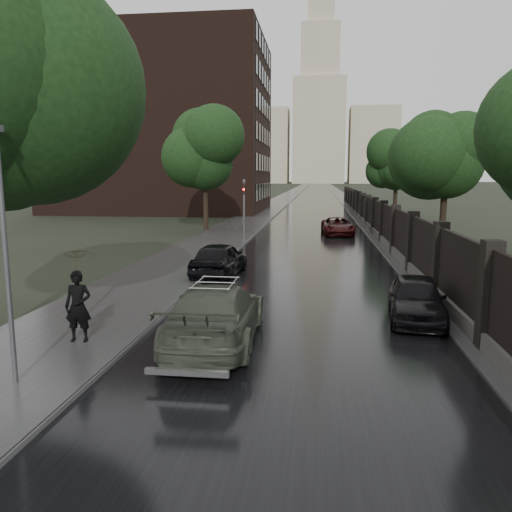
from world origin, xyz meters
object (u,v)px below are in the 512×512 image
object	(u,v)px
tree_right_c	(397,168)
car_right_far	(338,226)
hatchback_left	(220,259)
car_right_near	(416,298)
pedestrian_umbrella	(76,268)
traffic_light	(244,204)
volga_sedan	(216,314)
tree_left_far	(205,162)
lamp_post	(6,257)
tree_right_b	(446,162)

from	to	relation	value
tree_right_c	car_right_far	distance (m)	13.07
hatchback_left	car_right_near	size ratio (longest dim) A/B	1.12
car_right_near	hatchback_left	bearing A→B (deg)	147.33
car_right_far	tree_right_c	bearing A→B (deg)	59.06
pedestrian_umbrella	hatchback_left	bearing A→B (deg)	72.86
car_right_near	car_right_far	distance (m)	21.58
tree_right_c	car_right_far	size ratio (longest dim) A/B	1.53
car_right_near	traffic_light	bearing A→B (deg)	120.32
car_right_near	tree_right_c	bearing A→B (deg)	89.42
volga_sedan	car_right_far	xyz separation A→B (m)	(3.93, 24.25, -0.12)
tree_right_c	traffic_light	world-z (taller)	tree_right_c
tree_left_far	car_right_far	world-z (taller)	tree_left_far
car_right_near	volga_sedan	bearing A→B (deg)	-146.74
tree_right_c	car_right_near	xyz separation A→B (m)	(-4.10, -32.53, -4.30)
tree_right_c	hatchback_left	size ratio (longest dim) A/B	1.63
tree_left_far	pedestrian_umbrella	distance (m)	26.34
traffic_light	car_right_far	world-z (taller)	traffic_light
lamp_post	traffic_light	size ratio (longest dim) A/B	1.28
traffic_light	pedestrian_umbrella	bearing A→B (deg)	-92.70
tree_left_far	volga_sedan	xyz separation A→B (m)	(5.98, -25.25, -4.48)
tree_right_b	traffic_light	bearing A→B (deg)	165.76
tree_left_far	volga_sedan	world-z (taller)	tree_left_far
tree_right_c	traffic_light	xyz separation A→B (m)	(-11.80, -15.01, -2.55)
traffic_light	hatchback_left	distance (m)	11.94
car_right_far	car_right_near	bearing A→B (deg)	-90.10
hatchback_left	car_right_near	xyz separation A→B (m)	(7.00, -5.72, -0.08)
tree_left_far	lamp_post	xyz separation A→B (m)	(2.60, -28.50, -2.57)
volga_sedan	lamp_post	bearing A→B (deg)	42.04
lamp_post	traffic_light	distance (m)	23.52
hatchback_left	volga_sedan	bearing A→B (deg)	104.49
tree_right_b	volga_sedan	bearing A→B (deg)	-118.88
lamp_post	traffic_light	bearing A→B (deg)	87.32
tree_left_far	car_right_near	distance (m)	25.67
hatchback_left	pedestrian_umbrella	size ratio (longest dim) A/B	1.56
tree_right_c	lamp_post	size ratio (longest dim) A/B	1.37
lamp_post	tree_right_c	bearing A→B (deg)	71.48
lamp_post	traffic_light	world-z (taller)	lamp_post
tree_right_c	lamp_post	xyz separation A→B (m)	(-12.90, -38.50, -2.28)
tree_right_b	hatchback_left	world-z (taller)	tree_right_b
tree_right_b	lamp_post	world-z (taller)	tree_right_b
lamp_post	car_right_near	distance (m)	10.82
car_right_near	pedestrian_umbrella	bearing A→B (deg)	-151.64
tree_left_far	tree_right_c	distance (m)	18.45
tree_right_c	traffic_light	bearing A→B (deg)	-128.18
tree_left_far	car_right_near	xyz separation A→B (m)	(11.40, -22.53, -4.59)
hatchback_left	lamp_post	bearing A→B (deg)	85.13
tree_right_c	hatchback_left	world-z (taller)	tree_right_c
tree_right_b	tree_right_c	size ratio (longest dim) A/B	1.00
tree_right_b	car_right_far	xyz separation A→B (m)	(-5.58, 6.99, -4.31)
tree_right_c	lamp_post	world-z (taller)	tree_right_c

